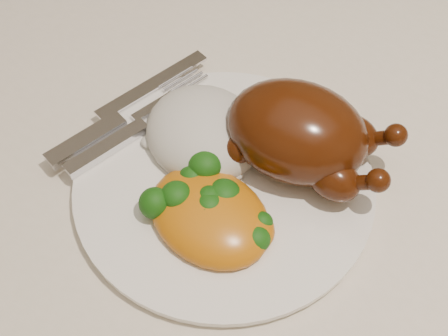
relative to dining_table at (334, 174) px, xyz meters
The scene contains 7 objects.
dining_table is the anchor object (origin of this frame).
tablecloth 0.07m from the dining_table, ahead, with size 1.73×1.03×0.18m.
dinner_plate 0.19m from the dining_table, 106.87° to the right, with size 0.27×0.27×0.01m, color white.
roast_chicken 0.18m from the dining_table, 94.06° to the right, with size 0.17×0.13×0.08m.
rice_mound 0.20m from the dining_table, 125.82° to the right, with size 0.14×0.13×0.06m.
mac_and_cheese 0.23m from the dining_table, 98.78° to the right, with size 0.13×0.10×0.05m.
cutlery 0.26m from the dining_table, 135.13° to the right, with size 0.06×0.20×0.01m.
Camera 1 is at (0.16, -0.40, 1.25)m, focal length 50.00 mm.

